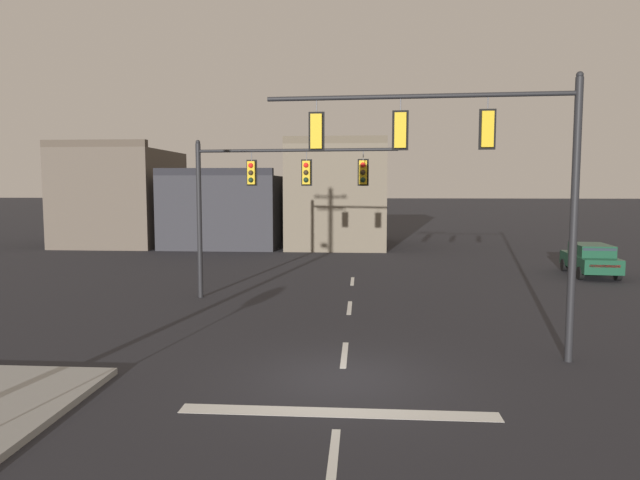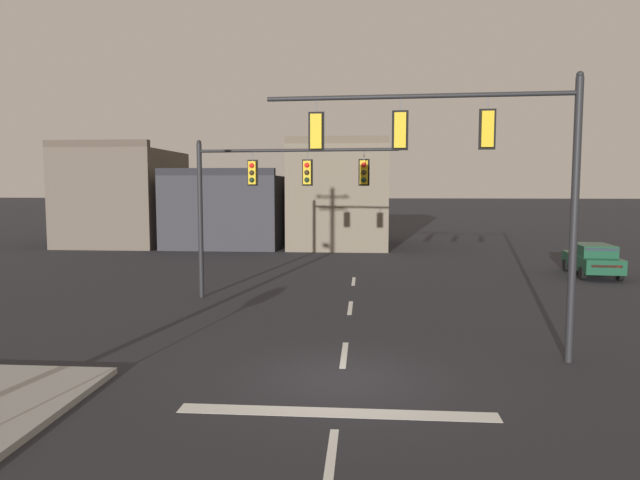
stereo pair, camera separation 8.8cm
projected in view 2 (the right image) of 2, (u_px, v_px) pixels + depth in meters
name	position (u px, v px, depth m)	size (l,w,h in m)	color
ground_plane	(341.00, 379.00, 13.52)	(400.00, 400.00, 0.00)	#232328
stop_bar_paint	(337.00, 413.00, 11.53)	(6.40, 0.50, 0.01)	silver
lane_centreline	(344.00, 355.00, 15.50)	(0.16, 26.40, 0.01)	silver
signal_mast_near_side	(473.00, 161.00, 14.76)	(7.95, 0.72, 7.32)	black
signal_mast_far_side	(264.00, 187.00, 22.67)	(7.96, 0.87, 6.33)	black
car_lot_nearside	(592.00, 259.00, 28.99)	(2.17, 4.55, 1.61)	#143D28
building_row	(233.00, 201.00, 44.73)	(23.96, 11.80, 7.85)	brown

